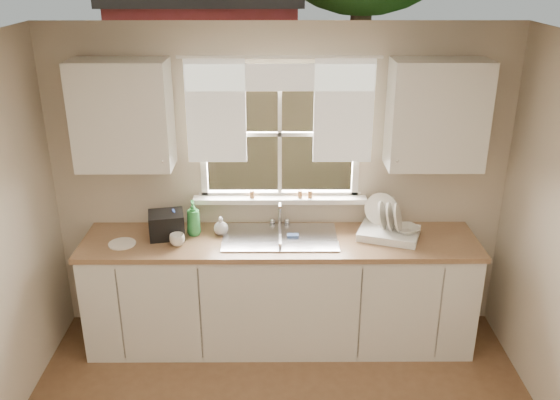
{
  "coord_description": "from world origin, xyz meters",
  "views": [
    {
      "loc": [
        -0.02,
        -2.41,
        2.92
      ],
      "look_at": [
        0.0,
        1.65,
        1.25
      ],
      "focal_mm": 38.0,
      "sensor_mm": 36.0,
      "label": 1
    }
  ],
  "objects_px": {
    "dish_rack": "(389,229)",
    "black_appliance": "(167,225)",
    "soap_bottle_a": "(193,218)",
    "cup": "(177,240)"
  },
  "relations": [
    {
      "from": "soap_bottle_a",
      "to": "cup",
      "type": "height_order",
      "value": "soap_bottle_a"
    },
    {
      "from": "dish_rack",
      "to": "cup",
      "type": "relative_size",
      "value": 4.62
    },
    {
      "from": "dish_rack",
      "to": "black_appliance",
      "type": "xyz_separation_m",
      "value": [
        -1.72,
        0.01,
        0.03
      ]
    },
    {
      "from": "soap_bottle_a",
      "to": "cup",
      "type": "bearing_deg",
      "value": -129.39
    },
    {
      "from": "dish_rack",
      "to": "black_appliance",
      "type": "relative_size",
      "value": 2.02
    },
    {
      "from": "black_appliance",
      "to": "cup",
      "type": "bearing_deg",
      "value": -68.72
    },
    {
      "from": "soap_bottle_a",
      "to": "black_appliance",
      "type": "relative_size",
      "value": 1.07
    },
    {
      "from": "cup",
      "to": "black_appliance",
      "type": "bearing_deg",
      "value": 123.28
    },
    {
      "from": "dish_rack",
      "to": "soap_bottle_a",
      "type": "height_order",
      "value": "dish_rack"
    },
    {
      "from": "dish_rack",
      "to": "cup",
      "type": "height_order",
      "value": "dish_rack"
    }
  ]
}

